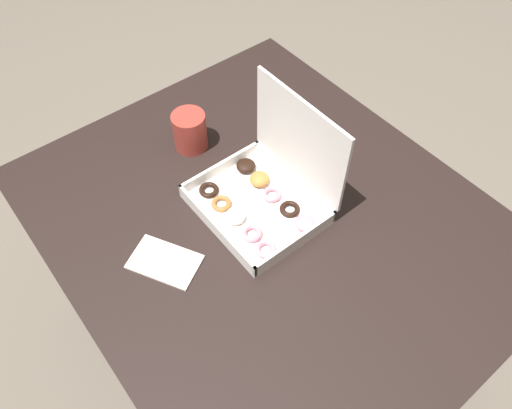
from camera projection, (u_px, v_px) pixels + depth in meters
ground_plane at (265, 334)px, 1.80m from camera, size 8.00×8.00×0.00m
dining_table at (268, 237)px, 1.30m from camera, size 1.16×0.98×0.71m
donut_box at (269, 185)px, 1.22m from camera, size 0.31×0.26×0.28m
coffee_mug at (190, 130)px, 1.35m from camera, size 0.09×0.09×0.11m
paper_napkin at (165, 262)px, 1.15m from camera, size 0.19×0.16×0.01m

